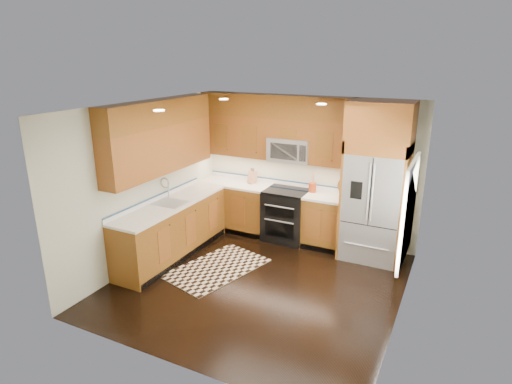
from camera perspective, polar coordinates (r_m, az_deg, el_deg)
The scene contains 16 objects.
ground at distance 6.54m, azimuth 0.31°, elevation -12.00°, with size 4.00×4.00×0.00m, color black.
wall_back at distance 7.78m, azimuth 6.81°, elevation 3.14°, with size 4.00×0.02×2.60m, color beige.
wall_left at distance 7.07m, azimuth -14.40°, elevation 1.20°, with size 0.02×4.00×2.60m, color beige.
wall_right at distance 5.49m, azimuth 19.50°, elevation -4.12°, with size 0.02×4.00×2.60m, color beige.
window at distance 5.64m, azimuth 19.65°, elevation -2.45°, with size 0.04×1.10×1.30m.
base_cabinets at distance 7.60m, azimuth -5.08°, elevation -3.91°, with size 2.85×3.00×0.90m.
countertop at distance 7.46m, azimuth -3.78°, elevation -0.45°, with size 2.86×3.01×0.04m.
upper_cabinets at distance 7.29m, azimuth -4.09°, elevation 8.06°, with size 2.85×3.00×1.15m.
range at distance 7.82m, azimuth 4.04°, elevation -3.10°, with size 0.76×0.67×0.95m.
microwave at distance 7.59m, azimuth 4.61°, elevation 5.65°, with size 0.76×0.40×0.42m.
refrigerator at distance 7.11m, azimuth 15.69°, elevation 1.22°, with size 0.98×0.75×2.60m.
sink_faucet at distance 7.17m, azimuth -11.43°, elevation -0.94°, with size 0.54×0.44×0.37m.
rug at distance 6.97m, azimuth -5.25°, elevation -10.04°, with size 0.95×1.59×0.01m, color black.
knife_block at distance 8.05m, azimuth -0.49°, elevation 2.01°, with size 0.14×0.17×0.29m.
utensil_crock at distance 7.58m, azimuth 7.55°, elevation 0.89°, with size 0.16×0.16×0.36m.
cutting_board at distance 7.61m, azimuth 11.88°, elevation -0.19°, with size 0.30×0.30×0.02m, color brown.
Camera 1 is at (2.49, -5.10, 3.25)m, focal length 30.00 mm.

